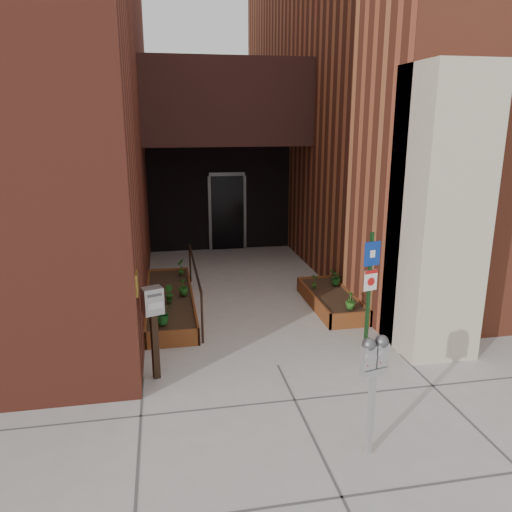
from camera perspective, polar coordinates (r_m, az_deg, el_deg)
ground at (r=7.76m, az=2.48°, el=-12.37°), size 80.00×80.00×0.00m
architecture at (r=13.73m, az=-5.05°, el=20.98°), size 20.00×14.60×10.00m
planter_left at (r=10.01m, az=-9.79°, el=-5.23°), size 0.90×3.60×0.30m
planter_right at (r=10.06m, az=8.57°, el=-5.06°), size 0.80×2.20×0.30m
handrail at (r=9.78m, az=-7.02°, el=-1.81°), size 0.04×3.34×0.90m
parking_meter at (r=5.56m, az=13.34°, el=-11.95°), size 0.33×0.18×1.41m
sign_post at (r=7.69m, az=12.88°, el=-3.00°), size 0.27×0.10×2.01m
payment_dropbox at (r=7.14m, az=-11.66°, el=-6.47°), size 0.32×0.28×1.37m
shrub_left_a at (r=8.52m, az=-10.59°, el=-6.41°), size 0.40×0.40×0.38m
shrub_left_b at (r=9.51m, az=-9.95°, el=-4.25°), size 0.24×0.24×0.32m
shrub_left_c at (r=9.83m, az=-8.31°, el=-3.45°), size 0.25×0.25×0.34m
shrub_left_d at (r=11.08m, az=-8.60°, el=-1.24°), size 0.22×0.22×0.37m
shrub_right_a at (r=9.17m, az=10.77°, el=-4.98°), size 0.19×0.19×0.33m
shrub_right_b at (r=10.18m, az=6.70°, el=-2.87°), size 0.22×0.22×0.30m
shrub_right_c at (r=10.45m, az=9.11°, el=-2.42°), size 0.40×0.40×0.32m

